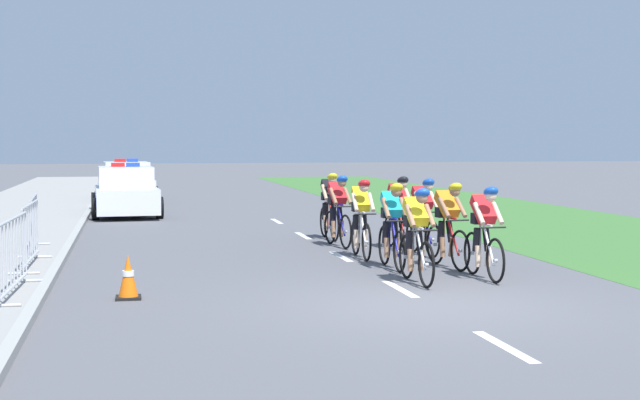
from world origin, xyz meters
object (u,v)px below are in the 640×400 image
object	(u,v)px
crowd_barrier_middle	(30,235)
police_car_nearest	(126,193)
cyclist_seventh	(338,210)
crowd_barrier_front	(14,256)
cyclist_ninth	(330,205)
cyclist_fifth	(361,217)
police_car_second	(126,184)
traffic_cone_near	(128,277)
crowd_barrier_rear	(34,224)
cyclist_fourth	(448,224)
cyclist_third	(392,224)
cyclist_eighth	(398,211)
cyclist_second	(484,231)
cyclist_sixth	(423,216)
cyclist_lead	(417,234)

from	to	relation	value
crowd_barrier_middle	police_car_nearest	bearing A→B (deg)	82.60
cyclist_seventh	crowd_barrier_front	world-z (taller)	cyclist_seventh
cyclist_ninth	crowd_barrier_middle	distance (m)	7.44
cyclist_fifth	police_car_second	size ratio (longest dim) A/B	0.38
crowd_barrier_middle	traffic_cone_near	distance (m)	3.44
police_car_second	traffic_cone_near	size ratio (longest dim) A/B	7.04
crowd_barrier_front	crowd_barrier_rear	size ratio (longest dim) A/B	1.00
cyclist_fifth	crowd_barrier_rear	bearing A→B (deg)	166.89
cyclist_fourth	cyclist_seventh	bearing A→B (deg)	108.03
police_car_nearest	cyclist_seventh	bearing A→B (deg)	-64.01
cyclist_ninth	cyclist_seventh	bearing A→B (deg)	-95.26
police_car_nearest	crowd_barrier_front	world-z (taller)	police_car_nearest
crowd_barrier_middle	traffic_cone_near	xyz separation A→B (m)	(1.64, -3.01, -0.34)
cyclist_third	traffic_cone_near	world-z (taller)	cyclist_third
cyclist_third	police_car_second	distance (m)	19.48
cyclist_eighth	police_car_second	world-z (taller)	police_car_second
cyclist_second	cyclist_fifth	distance (m)	3.27
cyclist_sixth	cyclist_fifth	bearing A→B (deg)	-172.01
police_car_nearest	crowd_barrier_front	xyz separation A→B (m)	(-1.47, -14.82, -0.03)
cyclist_eighth	crowd_barrier_middle	xyz separation A→B (m)	(-7.15, -2.04, -0.14)
cyclist_second	traffic_cone_near	bearing A→B (deg)	-172.41
cyclist_sixth	cyclist_lead	bearing A→B (deg)	-109.69
cyclist_third	cyclist_seventh	bearing A→B (deg)	92.90
cyclist_sixth	police_car_second	bearing A→B (deg)	108.57
cyclist_lead	cyclist_fourth	bearing A→B (deg)	55.52
cyclist_eighth	crowd_barrier_front	xyz separation A→B (m)	(-7.07, -4.97, -0.14)
cyclist_second	police_car_nearest	bearing A→B (deg)	112.24
cyclist_lead	crowd_barrier_rear	xyz separation A→B (m)	(-6.25, 4.66, -0.14)
police_car_nearest	cyclist_ninth	bearing A→B (deg)	-59.14
crowd_barrier_middle	cyclist_ninth	bearing A→B (deg)	34.25
cyclist_seventh	police_car_second	xyz separation A→B (m)	(-4.47, 15.40, -0.11)
cyclist_third	police_car_second	size ratio (longest dim) A/B	0.38
cyclist_third	cyclist_sixth	world-z (taller)	same
cyclist_second	cyclist_fifth	bearing A→B (deg)	113.57
cyclist_fourth	police_car_second	distance (m)	19.84
traffic_cone_near	police_car_nearest	bearing A→B (deg)	90.35
cyclist_fourth	cyclist_sixth	size ratio (longest dim) A/B	1.00
cyclist_ninth	cyclist_eighth	bearing A→B (deg)	-65.03
crowd_barrier_front	cyclist_eighth	bearing A→B (deg)	35.09
cyclist_fourth	police_car_second	world-z (taller)	police_car_second
cyclist_third	crowd_barrier_front	bearing A→B (deg)	-160.69
cyclist_eighth	police_car_nearest	distance (m)	11.33
cyclist_fifth	cyclist_sixth	distance (m)	1.31
cyclist_ninth	police_car_second	bearing A→B (deg)	108.27
cyclist_sixth	traffic_cone_near	bearing A→B (deg)	-145.30
cyclist_seventh	crowd_barrier_middle	distance (m)	6.60
cyclist_seventh	cyclist_eighth	size ratio (longest dim) A/B	1.00
cyclist_third	cyclist_fourth	xyz separation A→B (m)	(1.00, -0.10, 0.00)
cyclist_fourth	cyclist_fifth	xyz separation A→B (m)	(-1.17, 1.64, 0.00)
cyclist_lead	crowd_barrier_middle	bearing A→B (deg)	157.86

